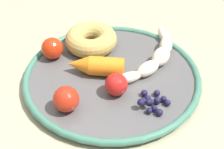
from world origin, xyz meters
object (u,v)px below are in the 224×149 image
at_px(banana, 156,56).
at_px(tomato_far, 52,48).
at_px(carrot_orange, 95,66).
at_px(donut, 91,39).
at_px(tomato_near, 116,84).
at_px(dining_table, 125,95).
at_px(plate, 112,76).
at_px(tomato_mid, 66,99).
at_px(blueberry_pile, 152,102).

bearing_deg(banana, tomato_far, 103.51).
xyz_separation_m(banana, carrot_orange, (-0.07, 0.10, 0.00)).
distance_m(donut, tomato_far, 0.08).
height_order(banana, tomato_near, tomato_near).
height_order(dining_table, tomato_near, tomato_near).
height_order(dining_table, plate, plate).
distance_m(plate, tomato_far, 0.13).
relative_size(dining_table, carrot_orange, 12.11).
relative_size(carrot_orange, donut, 1.04).
bearing_deg(tomato_far, tomato_mid, -146.06).
distance_m(banana, blueberry_pile, 0.12).
bearing_deg(tomato_far, carrot_orange, -103.05).
height_order(plate, tomato_far, tomato_far).
bearing_deg(donut, tomato_far, 132.13).
height_order(dining_table, tomato_far, tomato_far).
relative_size(dining_table, blueberry_pile, 24.13).
height_order(banana, tomato_far, tomato_far).
xyz_separation_m(carrot_orange, tomato_far, (0.02, 0.09, 0.00)).
bearing_deg(banana, tomato_mid, 146.10).
height_order(donut, tomato_far, tomato_far).
bearing_deg(dining_table, tomato_near, -174.62).
xyz_separation_m(blueberry_pile, tomato_near, (0.01, 0.06, 0.01)).
relative_size(plate, tomato_far, 7.68).
xyz_separation_m(donut, tomato_near, (-0.11, -0.09, 0.00)).
distance_m(dining_table, carrot_orange, 0.13).
xyz_separation_m(banana, tomato_mid, (-0.16, 0.11, 0.01)).
bearing_deg(carrot_orange, dining_table, -35.13).
xyz_separation_m(blueberry_pile, tomato_far, (0.07, 0.21, 0.01)).
relative_size(plate, tomato_near, 8.22).
xyz_separation_m(dining_table, plate, (-0.05, 0.01, 0.09)).
distance_m(plate, donut, 0.10).
bearing_deg(dining_table, carrot_orange, 144.87).
bearing_deg(dining_table, plate, 167.18).
bearing_deg(tomato_far, tomato_near, -112.84).
height_order(dining_table, donut, donut).
distance_m(banana, tomato_far, 0.20).
bearing_deg(tomato_mid, carrot_orange, -8.38).
relative_size(carrot_orange, tomato_mid, 2.54).
xyz_separation_m(banana, donut, (0.01, 0.13, 0.01)).
xyz_separation_m(dining_table, tomato_near, (-0.10, -0.01, 0.11)).
bearing_deg(carrot_orange, banana, -54.93).
bearing_deg(blueberry_pile, tomato_mid, 110.68).
distance_m(dining_table, tomato_far, 0.18).
relative_size(banana, tomato_near, 5.27).
relative_size(dining_table, tomato_far, 31.07).
distance_m(donut, tomato_near, 0.14).
xyz_separation_m(dining_table, donut, (0.02, 0.08, 0.11)).
height_order(plate, blueberry_pile, blueberry_pile).
distance_m(blueberry_pile, tomato_mid, 0.14).
bearing_deg(carrot_orange, donut, 25.40).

